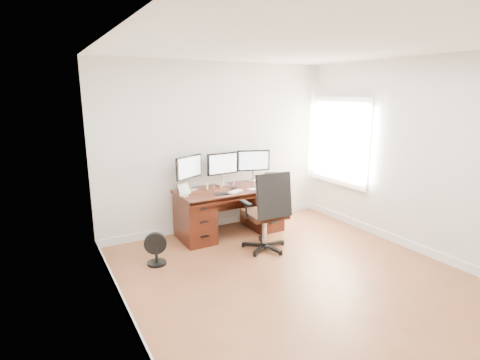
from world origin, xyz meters
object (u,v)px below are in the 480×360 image
desk (230,209)px  office_chair (267,225)px  floor_fan (156,249)px  monitor_center (223,165)px  keyboard (236,191)px

desk → office_chair: size_ratio=1.45×
floor_fan → monitor_center: (1.37, 0.76, 0.88)m
floor_fan → keyboard: size_ratio=1.72×
office_chair → keyboard: 0.74m
desk → keyboard: (-0.03, -0.24, 0.36)m
monitor_center → desk: bearing=-94.1°
monitor_center → keyboard: (-0.03, -0.48, -0.33)m
desk → keyboard: keyboard is taller
desk → floor_fan: bearing=-159.1°
desk → keyboard: 0.43m
desk → keyboard: size_ratio=6.75×
monitor_center → keyboard: 0.58m
floor_fan → desk: bearing=42.6°
desk → floor_fan: 1.48m
keyboard → office_chair: bearing=-99.6°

